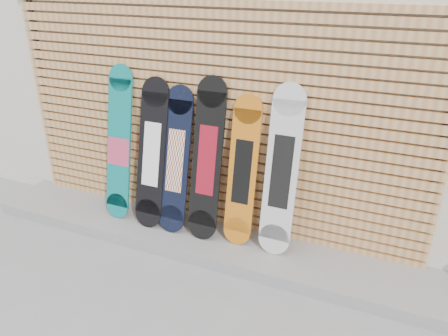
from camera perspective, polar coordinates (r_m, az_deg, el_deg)
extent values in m
plane|color=gray|center=(3.96, -5.91, -15.30)|extent=(80.00, 80.00, 0.00)
cube|color=beige|center=(6.24, 14.07, 17.33)|extent=(12.00, 5.00, 3.60)
cube|color=gray|center=(4.45, -3.42, -9.06)|extent=(4.60, 0.70, 0.12)
cube|color=tan|center=(4.63, -1.84, -6.44)|extent=(4.20, 0.05, 0.08)
cube|color=tan|center=(4.58, -1.86, -5.40)|extent=(4.20, 0.05, 0.08)
cube|color=tan|center=(4.53, -1.87, -4.34)|extent=(4.20, 0.05, 0.07)
cube|color=tan|center=(4.49, -1.89, -3.26)|extent=(4.20, 0.05, 0.07)
cube|color=tan|center=(4.44, -1.91, -2.16)|extent=(4.20, 0.05, 0.07)
cube|color=tan|center=(4.40, -1.93, -1.03)|extent=(4.20, 0.05, 0.07)
cube|color=tan|center=(4.36, -1.94, 0.12)|extent=(4.20, 0.05, 0.07)
cube|color=tan|center=(4.32, -1.96, 1.29)|extent=(4.20, 0.05, 0.07)
cube|color=tan|center=(4.28, -1.98, 2.48)|extent=(4.20, 0.05, 0.07)
cube|color=tan|center=(4.24, -2.00, 3.69)|extent=(4.20, 0.05, 0.08)
cube|color=tan|center=(4.21, -2.02, 4.92)|extent=(4.20, 0.05, 0.08)
cube|color=tan|center=(4.18, -2.04, 6.17)|extent=(4.20, 0.05, 0.08)
cube|color=tan|center=(4.15, -2.06, 7.44)|extent=(4.20, 0.05, 0.08)
cube|color=tan|center=(4.12, -2.08, 8.73)|extent=(4.20, 0.05, 0.08)
cube|color=tan|center=(4.09, -2.10, 10.03)|extent=(4.20, 0.05, 0.08)
cube|color=tan|center=(4.07, -2.12, 11.35)|extent=(4.20, 0.05, 0.08)
cube|color=tan|center=(4.05, -2.14, 12.68)|extent=(4.20, 0.05, 0.08)
cube|color=tan|center=(4.03, -2.17, 14.03)|extent=(4.20, 0.05, 0.08)
cube|color=tan|center=(4.01, -2.19, 15.39)|extent=(4.20, 0.05, 0.08)
cube|color=tan|center=(4.00, -2.21, 16.76)|extent=(4.20, 0.05, 0.08)
cube|color=tan|center=(3.99, -2.24, 18.15)|extent=(4.20, 0.05, 0.08)
cube|color=tan|center=(3.97, -2.26, 19.53)|extent=(4.20, 0.05, 0.08)
cube|color=black|center=(5.37, -22.02, 7.65)|extent=(0.06, 0.04, 2.23)
cube|color=black|center=(3.89, 26.24, 0.65)|extent=(0.06, 0.04, 2.23)
cube|color=tan|center=(3.97, -2.28, 20.82)|extent=(4.26, 0.07, 0.06)
cube|color=#0C7474|center=(4.57, -13.55, 3.09)|extent=(0.27, 0.30, 1.30)
cylinder|color=#0C7474|center=(4.75, -13.75, -4.78)|extent=(0.27, 0.08, 0.27)
cylinder|color=#0C7474|center=(4.49, -13.33, 11.41)|extent=(0.27, 0.08, 0.27)
cube|color=#D74C72|center=(4.59, -13.57, 2.11)|extent=(0.26, 0.09, 0.29)
cube|color=black|center=(4.36, -9.41, 1.77)|extent=(0.30, 0.31, 1.19)
cylinder|color=black|center=(4.52, -9.87, -5.81)|extent=(0.30, 0.09, 0.30)
cylinder|color=black|center=(4.29, -8.92, 9.77)|extent=(0.30, 0.09, 0.30)
cube|color=white|center=(4.36, -9.41, 1.77)|extent=(0.19, 0.18, 0.62)
cube|color=black|center=(4.25, -6.34, 0.94)|extent=(0.28, 0.31, 1.15)
cylinder|color=black|center=(4.41, -6.90, -6.57)|extent=(0.28, 0.09, 0.28)
cylinder|color=black|center=(4.17, -5.75, 8.87)|extent=(0.28, 0.09, 0.28)
cube|color=white|center=(4.25, -6.34, 0.94)|extent=(0.18, 0.17, 0.60)
cube|color=black|center=(4.09, -2.24, 0.98)|extent=(0.30, 0.30, 1.25)
cylinder|color=black|center=(4.27, -2.90, -7.40)|extent=(0.30, 0.09, 0.29)
cylinder|color=black|center=(4.00, -1.52, 9.95)|extent=(0.30, 0.09, 0.29)
cube|color=maroon|center=(4.09, -2.24, 0.98)|extent=(0.18, 0.17, 0.65)
cube|color=#CB6D15|center=(4.02, 2.43, -0.52)|extent=(0.27, 0.25, 1.14)
cylinder|color=#CB6D15|center=(4.20, 1.71, -8.19)|extent=(0.27, 0.08, 0.27)
cylinder|color=#CB6D15|center=(3.91, 3.19, 7.71)|extent=(0.27, 0.08, 0.27)
cube|color=black|center=(4.02, 2.43, -0.52)|extent=(0.17, 0.15, 0.60)
cube|color=silver|center=(3.88, 7.52, -0.54)|extent=(0.29, 0.26, 1.26)
cylinder|color=silver|center=(4.09, 6.54, -9.20)|extent=(0.29, 0.08, 0.29)
cylinder|color=silver|center=(3.77, 8.57, 8.85)|extent=(0.29, 0.08, 0.29)
cube|color=black|center=(3.88, 7.52, -0.54)|extent=(0.18, 0.15, 0.65)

